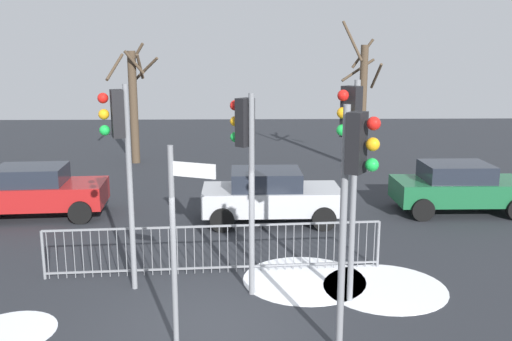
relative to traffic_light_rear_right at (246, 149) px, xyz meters
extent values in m
plane|color=#26282D|center=(-0.64, -1.47, -2.88)|extent=(60.00, 60.00, 0.00)
cylinder|color=slate|center=(0.11, -0.10, -0.92)|extent=(0.11, 0.11, 3.93)
cube|color=black|center=(-0.01, 0.01, 0.50)|extent=(0.38, 0.38, 0.90)
sphere|color=red|center=(-0.19, 0.18, 0.80)|extent=(0.20, 0.20, 0.20)
sphere|color=orange|center=(-0.19, 0.18, 0.50)|extent=(0.20, 0.20, 0.20)
sphere|color=green|center=(-0.19, 0.18, 0.20)|extent=(0.20, 0.20, 0.20)
cylinder|color=slate|center=(1.46, -2.28, -0.92)|extent=(0.11, 0.11, 3.92)
cube|color=black|center=(1.60, -2.37, 0.49)|extent=(0.36, 0.39, 0.90)
sphere|color=red|center=(1.80, -2.51, 0.79)|extent=(0.20, 0.20, 0.20)
sphere|color=orange|center=(1.80, -2.51, 0.49)|extent=(0.20, 0.20, 0.20)
sphere|color=green|center=(1.80, -2.51, 0.19)|extent=(0.20, 0.20, 0.20)
cylinder|color=slate|center=(1.97, -0.47, -0.79)|extent=(0.11, 0.11, 4.18)
cube|color=black|center=(1.85, -0.59, 0.75)|extent=(0.38, 0.38, 0.90)
sphere|color=red|center=(1.67, -0.76, 1.05)|extent=(0.20, 0.20, 0.20)
sphere|color=orange|center=(1.67, -0.76, 0.75)|extent=(0.20, 0.20, 0.20)
sphere|color=green|center=(1.67, -0.76, 0.45)|extent=(0.20, 0.20, 0.20)
cylinder|color=slate|center=(-2.24, 0.22, -0.84)|extent=(0.11, 0.11, 4.08)
cube|color=black|center=(-2.40, 0.17, 0.65)|extent=(0.31, 0.37, 0.90)
sphere|color=red|center=(-2.63, 0.09, 0.95)|extent=(0.20, 0.20, 0.20)
sphere|color=orange|center=(-2.63, 0.09, 0.65)|extent=(0.20, 0.20, 0.20)
sphere|color=green|center=(-2.63, 0.09, 0.35)|extent=(0.20, 0.20, 0.20)
cylinder|color=slate|center=(-1.14, -2.08, -1.23)|extent=(0.09, 0.09, 3.30)
cube|color=white|center=(-0.78, -2.23, 0.07)|extent=(0.66, 0.30, 0.22)
cube|color=slate|center=(-0.65, 0.98, -1.83)|extent=(7.13, 0.53, 0.04)
cube|color=slate|center=(-0.65, 0.98, -2.76)|extent=(7.13, 0.53, 0.04)
cylinder|color=slate|center=(-4.12, 0.75, -2.35)|extent=(0.02, 0.02, 1.05)
cylinder|color=slate|center=(-3.94, 0.76, -2.35)|extent=(0.02, 0.02, 1.05)
cylinder|color=slate|center=(-3.77, 0.77, -2.35)|extent=(0.02, 0.02, 1.05)
cylinder|color=slate|center=(-3.59, 0.78, -2.35)|extent=(0.02, 0.02, 1.05)
cylinder|color=slate|center=(-3.41, 0.80, -2.35)|extent=(0.02, 0.02, 1.05)
cylinder|color=slate|center=(-3.23, 0.81, -2.35)|extent=(0.02, 0.02, 1.05)
cylinder|color=slate|center=(-3.05, 0.82, -2.35)|extent=(0.02, 0.02, 1.05)
cylinder|color=slate|center=(-2.88, 0.83, -2.35)|extent=(0.02, 0.02, 1.05)
cylinder|color=slate|center=(-2.70, 0.84, -2.35)|extent=(0.02, 0.02, 1.05)
cylinder|color=slate|center=(-2.52, 0.86, -2.35)|extent=(0.02, 0.02, 1.05)
cylinder|color=slate|center=(-2.34, 0.87, -2.35)|extent=(0.02, 0.02, 1.05)
cylinder|color=slate|center=(-2.16, 0.88, -2.35)|extent=(0.02, 0.02, 1.05)
cylinder|color=slate|center=(-1.99, 0.89, -2.35)|extent=(0.02, 0.02, 1.05)
cylinder|color=slate|center=(-1.81, 0.91, -2.35)|extent=(0.02, 0.02, 1.05)
cylinder|color=slate|center=(-1.63, 0.92, -2.35)|extent=(0.02, 0.02, 1.05)
cylinder|color=slate|center=(-1.45, 0.93, -2.35)|extent=(0.02, 0.02, 1.05)
cylinder|color=slate|center=(-1.27, 0.94, -2.35)|extent=(0.02, 0.02, 1.05)
cylinder|color=slate|center=(-1.09, 0.95, -2.35)|extent=(0.02, 0.02, 1.05)
cylinder|color=slate|center=(-0.92, 0.97, -2.35)|extent=(0.02, 0.02, 1.05)
cylinder|color=slate|center=(-0.74, 0.98, -2.35)|extent=(0.02, 0.02, 1.05)
cylinder|color=slate|center=(-0.56, 0.99, -2.35)|extent=(0.02, 0.02, 1.05)
cylinder|color=slate|center=(-0.38, 1.00, -2.35)|extent=(0.02, 0.02, 1.05)
cylinder|color=slate|center=(-0.20, 1.01, -2.35)|extent=(0.02, 0.02, 1.05)
cylinder|color=slate|center=(-0.03, 1.03, -2.35)|extent=(0.02, 0.02, 1.05)
cylinder|color=slate|center=(0.15, 1.04, -2.35)|extent=(0.02, 0.02, 1.05)
cylinder|color=slate|center=(0.33, 1.05, -2.35)|extent=(0.02, 0.02, 1.05)
cylinder|color=slate|center=(0.51, 1.06, -2.35)|extent=(0.02, 0.02, 1.05)
cylinder|color=slate|center=(0.69, 1.08, -2.35)|extent=(0.02, 0.02, 1.05)
cylinder|color=slate|center=(0.86, 1.09, -2.35)|extent=(0.02, 0.02, 1.05)
cylinder|color=slate|center=(1.04, 1.10, -2.35)|extent=(0.02, 0.02, 1.05)
cylinder|color=slate|center=(1.22, 1.11, -2.35)|extent=(0.02, 0.02, 1.05)
cylinder|color=slate|center=(1.40, 1.12, -2.35)|extent=(0.02, 0.02, 1.05)
cylinder|color=slate|center=(1.58, 1.14, -2.35)|extent=(0.02, 0.02, 1.05)
cylinder|color=slate|center=(1.75, 1.15, -2.35)|extent=(0.02, 0.02, 1.05)
cylinder|color=slate|center=(1.93, 1.16, -2.35)|extent=(0.02, 0.02, 1.05)
cylinder|color=slate|center=(2.11, 1.17, -2.35)|extent=(0.02, 0.02, 1.05)
cylinder|color=slate|center=(2.29, 1.18, -2.35)|extent=(0.02, 0.02, 1.05)
cylinder|color=slate|center=(2.47, 1.20, -2.35)|extent=(0.02, 0.02, 1.05)
cylinder|color=slate|center=(2.65, 1.21, -2.35)|extent=(0.02, 0.02, 1.05)
cylinder|color=slate|center=(2.82, 1.22, -2.35)|extent=(0.02, 0.02, 1.05)
cylinder|color=slate|center=(-4.21, 0.74, -2.35)|extent=(0.06, 0.06, 1.05)
cylinder|color=slate|center=(2.91, 1.23, -2.35)|extent=(0.06, 0.06, 1.05)
cube|color=#B2B5BA|center=(0.74, 4.66, -2.23)|extent=(3.82, 1.74, 0.65)
cube|color=#1E232D|center=(0.59, 4.65, -1.68)|extent=(1.92, 1.52, 0.55)
cylinder|color=black|center=(2.08, 5.52, -2.56)|extent=(0.64, 0.23, 0.64)
cylinder|color=black|center=(2.10, 3.82, -2.56)|extent=(0.64, 0.23, 0.64)
cylinder|color=black|center=(-0.62, 5.49, -2.56)|extent=(0.64, 0.23, 0.64)
cylinder|color=black|center=(-0.60, 3.79, -2.56)|extent=(0.64, 0.23, 0.64)
cube|color=#195933|center=(6.34, 5.47, -2.23)|extent=(3.80, 1.70, 0.65)
cube|color=#1E232D|center=(6.19, 5.47, -1.68)|extent=(1.90, 1.50, 0.55)
cylinder|color=black|center=(7.69, 6.32, -2.56)|extent=(0.64, 0.22, 0.64)
cylinder|color=black|center=(4.99, 6.32, -2.56)|extent=(0.64, 0.22, 0.64)
cylinder|color=black|center=(5.00, 4.62, -2.56)|extent=(0.64, 0.22, 0.64)
cube|color=maroon|center=(-5.94, 5.35, -2.23)|extent=(3.91, 1.97, 0.65)
cube|color=#1E232D|center=(-6.09, 5.34, -1.68)|extent=(2.00, 1.64, 0.55)
cylinder|color=black|center=(-4.66, 6.30, -2.56)|extent=(0.65, 0.27, 0.64)
cylinder|color=black|center=(-4.54, 4.60, -2.56)|extent=(0.65, 0.27, 0.64)
cylinder|color=black|center=(-7.35, 6.10, -2.56)|extent=(0.65, 0.27, 0.64)
cylinder|color=#473828|center=(-4.59, 13.20, -0.54)|extent=(0.35, 0.35, 4.68)
cylinder|color=#473828|center=(-4.42, 12.87, 1.34)|extent=(0.81, 0.49, 0.98)
cylinder|color=#473828|center=(-4.24, 13.17, 1.16)|extent=(0.20, 0.80, 1.04)
cylinder|color=#473828|center=(-5.33, 13.39, 1.14)|extent=(0.50, 1.57, 1.10)
cylinder|color=#473828|center=(-4.45, 13.52, 1.63)|extent=(0.77, 0.44, 0.99)
cylinder|color=#473828|center=(-4.16, 13.81, 0.99)|extent=(1.33, 1.00, 1.12)
cylinder|color=#473828|center=(4.75, 11.83, -0.43)|extent=(0.30, 0.30, 4.91)
cylinder|color=#473828|center=(4.76, 12.22, 1.69)|extent=(0.88, 0.13, 1.17)
cylinder|color=#473828|center=(4.64, 12.48, 1.03)|extent=(1.38, 0.32, 0.94)
cylinder|color=#473828|center=(5.26, 11.88, 0.82)|extent=(0.23, 1.11, 1.03)
cylinder|color=#473828|center=(4.20, 11.55, 2.16)|extent=(0.68, 1.22, 1.57)
cylinder|color=white|center=(-4.02, -1.52, -2.87)|extent=(1.52, 1.52, 0.01)
cylinder|color=white|center=(2.80, 0.10, -2.87)|extent=(2.48, 2.48, 0.01)
cylinder|color=white|center=(1.22, 0.56, -2.87)|extent=(2.56, 2.56, 0.01)
camera|label=1|loc=(-0.07, -10.37, 1.81)|focal=39.30mm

